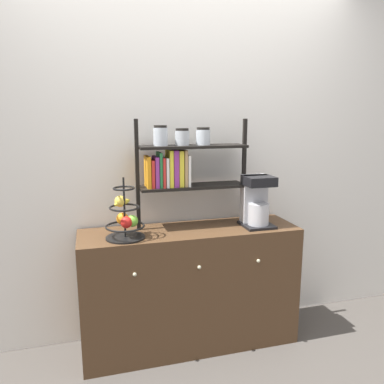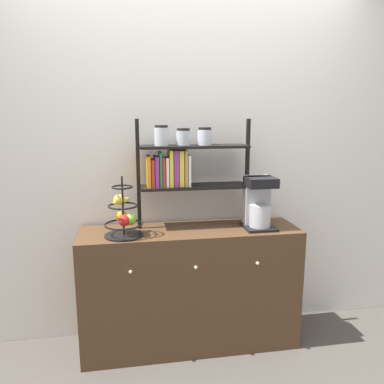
# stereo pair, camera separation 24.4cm
# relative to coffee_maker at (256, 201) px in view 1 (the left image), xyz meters

# --- Properties ---
(ground_plane) EXTENTS (12.00, 12.00, 0.00)m
(ground_plane) POSITION_rel_coffee_maker_xyz_m (-0.46, -0.18, -1.00)
(ground_plane) COLOR #47423D
(wall_back) EXTENTS (7.00, 0.05, 2.60)m
(wall_back) POSITION_rel_coffee_maker_xyz_m (-0.46, 0.28, 0.30)
(wall_back) COLOR silver
(wall_back) RESTS_ON ground_plane
(sideboard) EXTENTS (1.46, 0.44, 0.83)m
(sideboard) POSITION_rel_coffee_maker_xyz_m (-0.46, 0.03, -0.59)
(sideboard) COLOR #4C331E
(sideboard) RESTS_ON ground_plane
(coffee_maker) EXTENTS (0.20, 0.22, 0.35)m
(coffee_maker) POSITION_rel_coffee_maker_xyz_m (0.00, 0.00, 0.00)
(coffee_maker) COLOR black
(coffee_maker) RESTS_ON sideboard
(fruit_stand) EXTENTS (0.24, 0.24, 0.38)m
(fruit_stand) POSITION_rel_coffee_maker_xyz_m (-0.89, -0.04, -0.04)
(fruit_stand) COLOR black
(fruit_stand) RESTS_ON sideboard
(shelf_hutch) EXTENTS (0.77, 0.20, 0.73)m
(shelf_hutch) POSITION_rel_coffee_maker_xyz_m (-0.51, 0.11, 0.27)
(shelf_hutch) COLOR black
(shelf_hutch) RESTS_ON sideboard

